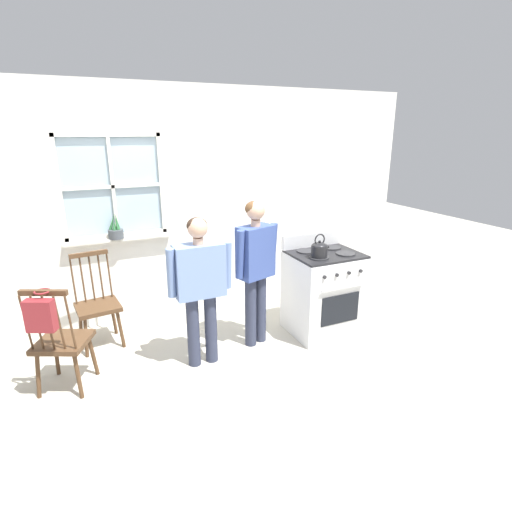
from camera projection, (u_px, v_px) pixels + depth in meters
ground_plane at (219, 364)px, 3.92m from camera, size 16.00×16.00×0.00m
wall_back at (179, 206)px, 4.75m from camera, size 6.40×0.16×2.70m
chair_by_window at (62, 343)px, 3.44m from camera, size 0.55×0.54×0.99m
chair_near_wall at (97, 306)px, 4.16m from camera, size 0.47×0.45×0.99m
person_elderly_left at (200, 279)px, 3.69m from camera, size 0.61×0.21×1.46m
person_teen_center at (256, 262)px, 4.05m from camera, size 0.53×0.31×1.54m
stove at (323, 291)px, 4.45m from camera, size 0.75×0.68×1.08m
kettle at (319, 249)px, 4.11m from camera, size 0.21×0.17×0.25m
potted_plant at (116, 231)px, 4.44m from camera, size 0.16×0.16×0.28m
handbag at (40, 315)px, 3.10m from camera, size 0.24×0.24×0.31m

